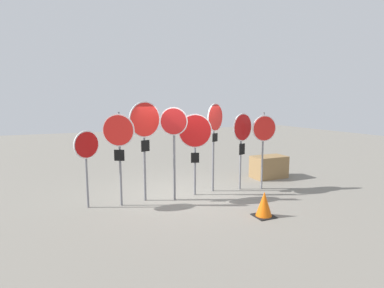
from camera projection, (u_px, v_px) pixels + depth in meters
The scene contains 11 objects.
ground_plane at pixel (183, 196), 8.41m from camera, with size 40.00×40.00×0.00m, color gray.
stop_sign_0 at pixel (87, 150), 7.25m from camera, with size 0.61×0.36×1.93m.
stop_sign_1 at pixel (119, 137), 7.34m from camera, with size 0.72×0.40×2.37m.
stop_sign_2 at pixel (145, 128), 7.72m from camera, with size 0.89×0.32×2.63m.
stop_sign_3 at pixel (174, 131), 7.79m from camera, with size 0.65×0.37×2.49m.
stop_sign_4 at pixel (195, 136), 8.23m from camera, with size 0.89×0.34×2.30m.
stop_sign_5 at pixel (215, 127), 8.59m from camera, with size 0.69×0.44×2.58m.
stop_sign_6 at pixel (242, 133), 8.78m from camera, with size 0.78×0.29×2.29m.
stop_sign_7 at pixel (264, 133), 8.85m from camera, with size 0.77×0.15×2.32m.
traffic_cone_0 at pixel (264, 204), 6.85m from camera, with size 0.45×0.45×0.59m.
storage_crate at pixel (269, 167), 10.42m from camera, with size 1.19×0.70×0.76m.
Camera 1 is at (-3.00, -7.56, 2.61)m, focal length 28.00 mm.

